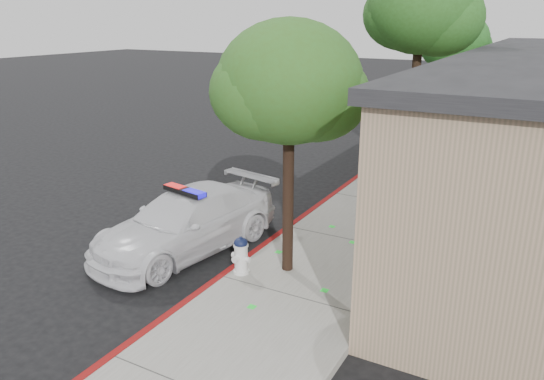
{
  "coord_description": "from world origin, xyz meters",
  "views": [
    {
      "loc": [
        5.58,
        -7.83,
        5.14
      ],
      "look_at": [
        -0.19,
        2.59,
        1.2
      ],
      "focal_mm": 34.55,
      "sensor_mm": 36.0,
      "label": 1
    }
  ],
  "objects_px": {
    "police_car": "(186,222)",
    "street_tree_near": "(290,88)",
    "street_tree_mid": "(422,12)",
    "fire_hydrant": "(241,255)",
    "street_tree_far": "(455,43)"
  },
  "relations": [
    {
      "from": "police_car",
      "to": "street_tree_near",
      "type": "height_order",
      "value": "street_tree_near"
    },
    {
      "from": "street_tree_near",
      "to": "street_tree_mid",
      "type": "height_order",
      "value": "street_tree_mid"
    },
    {
      "from": "police_car",
      "to": "fire_hydrant",
      "type": "bearing_deg",
      "value": -7.57
    },
    {
      "from": "fire_hydrant",
      "to": "street_tree_near",
      "type": "relative_size",
      "value": 0.16
    },
    {
      "from": "police_car",
      "to": "fire_hydrant",
      "type": "height_order",
      "value": "police_car"
    },
    {
      "from": "fire_hydrant",
      "to": "police_car",
      "type": "bearing_deg",
      "value": 168.77
    },
    {
      "from": "street_tree_far",
      "to": "street_tree_mid",
      "type": "bearing_deg",
      "value": -92.61
    },
    {
      "from": "police_car",
      "to": "fire_hydrant",
      "type": "xyz_separation_m",
      "value": [
        1.86,
        -0.62,
        -0.15
      ]
    },
    {
      "from": "street_tree_near",
      "to": "street_tree_far",
      "type": "xyz_separation_m",
      "value": [
        0.28,
        14.37,
        0.23
      ]
    },
    {
      "from": "street_tree_far",
      "to": "police_car",
      "type": "bearing_deg",
      "value": -101.39
    },
    {
      "from": "police_car",
      "to": "street_tree_far",
      "type": "distance_m",
      "value": 15.05
    },
    {
      "from": "fire_hydrant",
      "to": "street_tree_far",
      "type": "distance_m",
      "value": 15.44
    },
    {
      "from": "street_tree_mid",
      "to": "street_tree_near",
      "type": "bearing_deg",
      "value": -90.29
    },
    {
      "from": "fire_hydrant",
      "to": "street_tree_mid",
      "type": "bearing_deg",
      "value": 92.69
    },
    {
      "from": "fire_hydrant",
      "to": "street_tree_far",
      "type": "relative_size",
      "value": 0.15
    }
  ]
}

